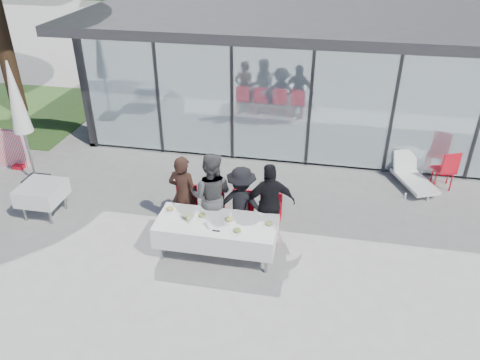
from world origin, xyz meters
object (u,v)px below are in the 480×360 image
(diner_a, at_px, (184,195))
(plate_a, at_px, (170,209))
(plate_extra, at_px, (237,231))
(plate_c, at_px, (229,220))
(diner_d, at_px, (270,204))
(lounger, at_px, (412,175))
(spare_table_left, at_px, (42,193))
(diner_chair_d, at_px, (270,214))
(diner_chair_c, at_px, (242,211))
(juice_bottle, at_px, (188,217))
(folded_eyeglasses, at_px, (216,231))
(diner_chair_a, at_px, (186,205))
(diner_chair_b, at_px, (213,208))
(dining_table, at_px, (217,231))
(plate_b, at_px, (202,215))
(diner_b, at_px, (211,195))
(plate_d, at_px, (269,224))
(market_umbrella, at_px, (18,106))
(diner_c, at_px, (241,204))
(spare_chair_b, at_px, (447,169))

(diner_a, height_order, plate_a, diner_a)
(plate_extra, bearing_deg, plate_c, 124.94)
(diner_d, distance_m, lounger, 4.22)
(diner_a, bearing_deg, plate_c, 160.09)
(diner_a, distance_m, spare_table_left, 3.17)
(lounger, bearing_deg, diner_chair_d, -138.21)
(plate_a, relative_size, lounger, 0.16)
(diner_chair_c, relative_size, plate_a, 4.11)
(plate_a, relative_size, juice_bottle, 1.56)
(diner_chair_d, bearing_deg, folded_eyeglasses, -129.46)
(diner_chair_a, height_order, diner_chair_b, same)
(dining_table, xyz_separation_m, plate_b, (-0.30, 0.12, 0.24))
(diner_b, height_order, plate_extra, diner_b)
(plate_d, bearing_deg, diner_chair_c, 133.33)
(spare_table_left, bearing_deg, market_umbrella, 129.36)
(plate_c, bearing_deg, diner_b, 130.48)
(dining_table, xyz_separation_m, plate_extra, (0.44, -0.23, 0.24))
(diner_c, relative_size, diner_chair_d, 1.61)
(diner_c, xyz_separation_m, diner_chair_d, (0.56, 0.10, -0.25))
(diner_b, distance_m, juice_bottle, 0.75)
(plate_b, height_order, plate_extra, same)
(diner_chair_b, bearing_deg, plate_extra, -54.37)
(diner_chair_a, xyz_separation_m, juice_bottle, (0.29, -0.80, 0.29))
(plate_extra, relative_size, spare_chair_b, 0.24)
(diner_a, distance_m, diner_c, 1.18)
(juice_bottle, bearing_deg, plate_extra, -10.52)
(diner_d, distance_m, spare_table_left, 4.90)
(diner_c, xyz_separation_m, lounger, (3.62, 2.84, -0.53))
(diner_d, height_order, plate_d, diner_d)
(folded_eyeglasses, bearing_deg, plate_a, 154.69)
(dining_table, relative_size, spare_chair_b, 2.32)
(diner_chair_b, relative_size, diner_c, 0.62)
(diner_a, relative_size, folded_eyeglasses, 12.19)
(spare_chair_b, bearing_deg, diner_chair_b, -151.60)
(folded_eyeglasses, bearing_deg, diner_chair_b, 107.48)
(diner_chair_c, bearing_deg, folded_eyeglasses, -105.54)
(plate_d, xyz_separation_m, juice_bottle, (-1.50, -0.14, 0.05))
(diner_chair_b, distance_m, juice_bottle, 0.89)
(diner_chair_a, height_order, diner_c, diner_c)
(juice_bottle, bearing_deg, folded_eyeglasses, -20.94)
(diner_b, distance_m, plate_d, 1.35)
(spare_chair_b, bearing_deg, market_umbrella, -170.61)
(plate_c, distance_m, spare_chair_b, 5.60)
(diner_c, distance_m, spare_table_left, 4.33)
(dining_table, distance_m, market_umbrella, 5.50)
(diner_b, bearing_deg, plate_b, 84.16)
(diner_chair_c, relative_size, folded_eyeglasses, 6.96)
(diner_b, relative_size, spare_table_left, 2.11)
(diner_chair_b, relative_size, diner_chair_c, 1.00)
(diner_chair_a, height_order, spare_table_left, diner_chair_a)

